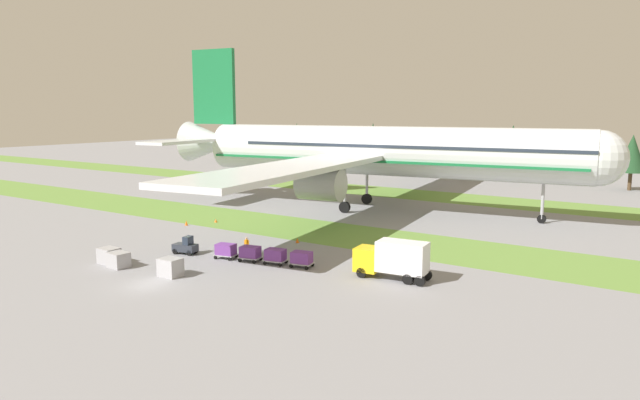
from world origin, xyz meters
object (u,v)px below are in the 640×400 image
cargo_dolly_lead (226,250)px  cargo_dolly_third (275,255)px  baggage_tug (186,246)px  uld_container_2 (170,267)px  airliner (372,150)px  uld_container_1 (118,260)px  uld_container_0 (109,256)px  cargo_dolly_second (250,252)px  ground_crew_marshaller (247,244)px  taxiway_marker_0 (216,221)px  cargo_dolly_fourth (302,258)px  catering_truck (393,258)px  taxiway_marker_1 (297,240)px  taxiway_marker_2 (186,223)px

cargo_dolly_lead → cargo_dolly_third: same height
baggage_tug → uld_container_2: size_ratio=1.40×
cargo_dolly_third → uld_container_2: bearing=136.7°
airliner → uld_container_1: size_ratio=43.38×
uld_container_0 → cargo_dolly_second: bearing=36.9°
uld_container_1 → airliner: bearing=83.9°
cargo_dolly_second → uld_container_2: uld_container_2 is taller
cargo_dolly_second → uld_container_2: (-2.68, -8.23, -0.07)m
cargo_dolly_lead → ground_crew_marshaller: ground_crew_marshaller is taller
ground_crew_marshaller → taxiway_marker_0: bearing=-51.2°
baggage_tug → cargo_dolly_second: 7.93m
cargo_dolly_fourth → catering_truck: size_ratio=0.34×
cargo_dolly_lead → taxiway_marker_1: bearing=-22.3°
airliner → uld_container_1: airliner is taller
cargo_dolly_lead → cargo_dolly_fourth: (8.54, 1.67, 0.00)m
cargo_dolly_second → taxiway_marker_1: (-0.87, 9.42, -0.66)m
cargo_dolly_third → uld_container_0: bearing=111.5°
uld_container_0 → taxiway_marker_2: bearing=113.8°
taxiway_marker_0 → cargo_dolly_fourth: bearing=-27.4°
baggage_tug → ground_crew_marshaller: size_ratio=1.61×
cargo_dolly_lead → uld_container_1: (-6.46, -8.42, -0.17)m
catering_truck → taxiway_marker_2: catering_truck is taller
ground_crew_marshaller → taxiway_marker_0: size_ratio=3.77×
ground_crew_marshaller → baggage_tug: bearing=22.0°
baggage_tug → taxiway_marker_2: 15.83m
baggage_tug → cargo_dolly_third: (10.62, 2.08, 0.10)m
cargo_dolly_lead → uld_container_1: size_ratio=1.22×
cargo_dolly_second → taxiway_marker_2: 21.42m
baggage_tug → cargo_dolly_third: bearing=-90.0°
baggage_tug → catering_truck: size_ratio=0.39×
taxiway_marker_2 → uld_container_0: bearing=-66.2°
cargo_dolly_fourth → uld_container_0: bearing=108.4°
baggage_tug → uld_container_0: (-3.58, -7.01, -0.02)m
baggage_tug → uld_container_0: size_ratio=1.40×
uld_container_2 → taxiway_marker_2: 24.18m
airliner → cargo_dolly_second: airliner is taller
cargo_dolly_third → catering_truck: (12.09, 1.97, 1.03)m
ground_crew_marshaller → uld_container_0: ground_crew_marshaller is taller
cargo_dolly_second → uld_container_1: cargo_dolly_second is taller
baggage_tug → taxiway_marker_1: bearing=-43.4°
ground_crew_marshaller → taxiway_marker_1: bearing=-119.4°
cargo_dolly_lead → catering_truck: size_ratio=0.34×
baggage_tug → uld_container_0: baggage_tug is taller
uld_container_2 → taxiway_marker_1: 17.75m
cargo_dolly_second → cargo_dolly_third: same height
cargo_dolly_lead → taxiway_marker_2: cargo_dolly_lead is taller
taxiway_marker_1 → taxiway_marker_0: bearing=167.3°
cargo_dolly_lead → taxiway_marker_2: (-16.41, 9.92, -0.59)m
airliner → cargo_dolly_second: (4.71, -34.25, -8.28)m
cargo_dolly_fourth → taxiway_marker_1: size_ratio=4.65×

